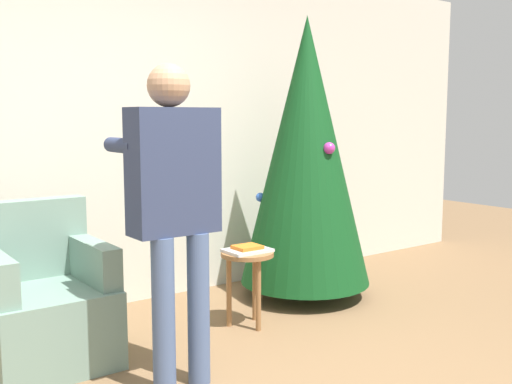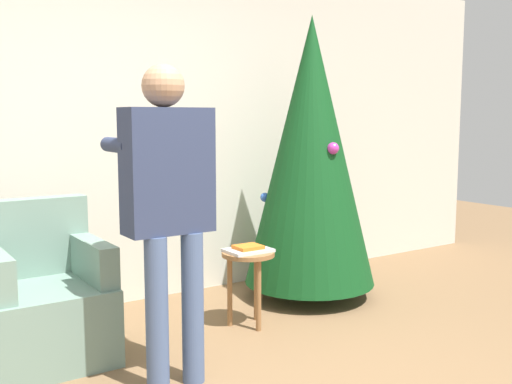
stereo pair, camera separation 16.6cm
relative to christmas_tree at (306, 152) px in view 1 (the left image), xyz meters
The scene contains 7 objects.
wall_back 1.50m from the christmas_tree, 151.88° to the left, with size 8.00×0.06×2.70m.
christmas_tree is the anchor object (origin of this frame).
armchair 2.25m from the christmas_tree, behind, with size 0.68×0.72×0.94m.
person_standing 1.82m from the christmas_tree, 153.24° to the right, with size 0.48×0.57×1.71m.
side_stool 1.12m from the christmas_tree, 159.27° to the right, with size 0.36×0.36×0.52m.
laptop 1.05m from the christmas_tree, 159.27° to the right, with size 0.30×0.22×0.02m.
book 1.03m from the christmas_tree, 159.27° to the right, with size 0.18×0.15×0.02m.
Camera 1 is at (-1.79, -2.03, 1.44)m, focal length 42.00 mm.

